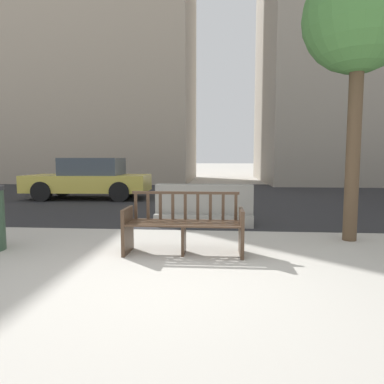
{
  "coord_description": "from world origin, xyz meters",
  "views": [
    {
      "loc": [
        0.55,
        -3.72,
        1.36
      ],
      "look_at": [
        0.05,
        2.57,
        0.75
      ],
      "focal_mm": 32.0,
      "sensor_mm": 36.0,
      "label": 1
    }
  ],
  "objects_px": {
    "street_bench": "(184,226)",
    "jersey_barrier_centre": "(204,208)",
    "street_tree": "(359,20)",
    "car_taxi_near": "(90,179)"
  },
  "relations": [
    {
      "from": "jersey_barrier_centre",
      "to": "street_tree",
      "type": "bearing_deg",
      "value": -25.2
    },
    {
      "from": "street_bench",
      "to": "car_taxi_near",
      "type": "bearing_deg",
      "value": 120.86
    },
    {
      "from": "jersey_barrier_centre",
      "to": "street_tree",
      "type": "relative_size",
      "value": 0.45
    },
    {
      "from": "jersey_barrier_centre",
      "to": "street_tree",
      "type": "xyz_separation_m",
      "value": [
        2.5,
        -1.17,
        3.21
      ]
    },
    {
      "from": "street_bench",
      "to": "jersey_barrier_centre",
      "type": "distance_m",
      "value": 2.2
    },
    {
      "from": "jersey_barrier_centre",
      "to": "street_tree",
      "type": "height_order",
      "value": "street_tree"
    },
    {
      "from": "jersey_barrier_centre",
      "to": "car_taxi_near",
      "type": "relative_size",
      "value": 0.49
    },
    {
      "from": "street_bench",
      "to": "jersey_barrier_centre",
      "type": "xyz_separation_m",
      "value": [
        0.19,
        2.2,
        -0.06
      ]
    },
    {
      "from": "car_taxi_near",
      "to": "jersey_barrier_centre",
      "type": "bearing_deg",
      "value": -46.63
    },
    {
      "from": "jersey_barrier_centre",
      "to": "car_taxi_near",
      "type": "bearing_deg",
      "value": 133.37
    }
  ]
}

